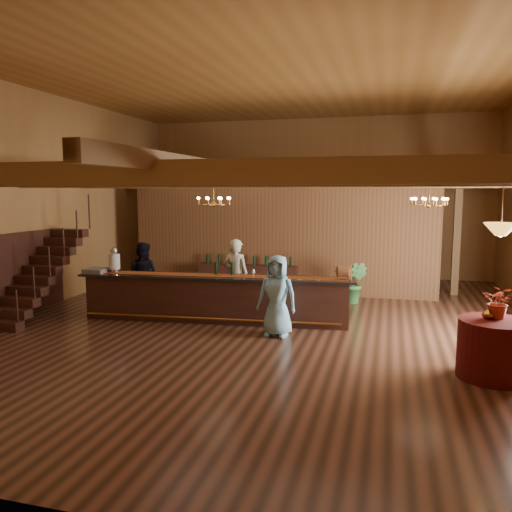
% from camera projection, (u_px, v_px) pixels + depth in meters
% --- Properties ---
extents(floor, '(14.00, 14.00, 0.00)m').
position_uv_depth(floor, '(266.00, 323.00, 11.34)').
color(floor, brown).
rests_on(floor, ground).
extents(ceiling, '(14.00, 14.00, 0.00)m').
position_uv_depth(ceiling, '(267.00, 72.00, 10.62)').
color(ceiling, '#A46C30').
rests_on(ceiling, wall_back).
extents(wall_back, '(12.00, 0.10, 5.50)m').
position_uv_depth(wall_back, '(314.00, 198.00, 17.68)').
color(wall_back, '#A06E39').
rests_on(wall_back, floor).
extents(wall_front, '(12.00, 0.10, 5.50)m').
position_uv_depth(wall_front, '(71.00, 220.00, 4.28)').
color(wall_front, '#A06E39').
rests_on(wall_front, floor).
extents(wall_left, '(0.10, 14.00, 5.50)m').
position_uv_depth(wall_left, '(35.00, 200.00, 12.53)').
color(wall_left, '#A06E39').
rests_on(wall_left, floor).
extents(beam_grid, '(11.90, 13.90, 0.39)m').
position_uv_depth(beam_grid, '(272.00, 180.00, 11.40)').
color(beam_grid, brown).
rests_on(beam_grid, wall_left).
extents(support_posts, '(9.20, 10.20, 3.20)m').
position_uv_depth(support_posts, '(261.00, 256.00, 10.65)').
color(support_posts, brown).
rests_on(support_posts, floor).
extents(partition_wall, '(9.00, 0.18, 3.10)m').
position_uv_depth(partition_wall, '(279.00, 240.00, 14.62)').
color(partition_wall, brown).
rests_on(partition_wall, floor).
extents(staircase, '(1.00, 2.80, 2.00)m').
position_uv_depth(staircase, '(38.00, 275.00, 11.91)').
color(staircase, '#3C2016').
rests_on(staircase, floor).
extents(backroom_boxes, '(4.10, 0.60, 1.10)m').
position_uv_depth(backroom_boxes, '(298.00, 265.00, 16.61)').
color(backroom_boxes, '#3C2016').
rests_on(backroom_boxes, floor).
extents(tasting_bar, '(6.42, 1.39, 1.07)m').
position_uv_depth(tasting_bar, '(215.00, 298.00, 11.50)').
color(tasting_bar, '#3C2016').
rests_on(tasting_bar, floor).
extents(beverage_dispenser, '(0.26, 0.26, 0.60)m').
position_uv_depth(beverage_dispenser, '(114.00, 260.00, 11.86)').
color(beverage_dispenser, silver).
rests_on(beverage_dispenser, tasting_bar).
extents(glass_rack_tray, '(0.50, 0.50, 0.10)m').
position_uv_depth(glass_rack_tray, '(97.00, 270.00, 11.86)').
color(glass_rack_tray, gray).
rests_on(glass_rack_tray, tasting_bar).
extents(raffle_drum, '(0.34, 0.24, 0.30)m').
position_uv_depth(raffle_drum, '(344.00, 272.00, 10.87)').
color(raffle_drum, '#9D613E').
rests_on(raffle_drum, tasting_bar).
extents(bar_bottle_0, '(0.07, 0.07, 0.30)m').
position_uv_depth(bar_bottle_0, '(216.00, 268.00, 11.53)').
color(bar_bottle_0, black).
rests_on(bar_bottle_0, tasting_bar).
extents(bar_bottle_1, '(0.07, 0.07, 0.30)m').
position_uv_depth(bar_bottle_1, '(232.00, 269.00, 11.47)').
color(bar_bottle_1, black).
rests_on(bar_bottle_1, tasting_bar).
extents(backbar_shelf, '(2.96, 0.61, 0.83)m').
position_uv_depth(backbar_shelf, '(248.00, 279.00, 14.73)').
color(backbar_shelf, '#3C2016').
rests_on(backbar_shelf, floor).
extents(round_table, '(1.10, 1.10, 0.95)m').
position_uv_depth(round_table, '(493.00, 349.00, 7.99)').
color(round_table, '#4D0B0C').
rests_on(round_table, floor).
extents(chandelier_left, '(0.80, 0.80, 0.59)m').
position_uv_depth(chandelier_left, '(214.00, 201.00, 11.54)').
color(chandelier_left, '#AF7130').
rests_on(chandelier_left, beam_grid).
extents(chandelier_right, '(0.80, 0.80, 0.60)m').
position_uv_depth(chandelier_right, '(429.00, 201.00, 11.25)').
color(chandelier_right, '#AF7130').
rests_on(chandelier_right, beam_grid).
extents(pendant_lamp, '(0.52, 0.52, 0.90)m').
position_uv_depth(pendant_lamp, '(501.00, 229.00, 7.74)').
color(pendant_lamp, '#AF7130').
rests_on(pendant_lamp, beam_grid).
extents(bartender, '(0.74, 0.56, 1.83)m').
position_uv_depth(bartender, '(236.00, 276.00, 12.22)').
color(bartender, silver).
rests_on(bartender, floor).
extents(staff_second, '(0.84, 0.66, 1.71)m').
position_uv_depth(staff_second, '(143.00, 276.00, 12.62)').
color(staff_second, black).
rests_on(staff_second, floor).
extents(guest, '(0.88, 0.62, 1.69)m').
position_uv_depth(guest, '(277.00, 296.00, 10.27)').
color(guest, '#84C0E2').
rests_on(guest, floor).
extents(floor_plant, '(0.71, 0.61, 1.13)m').
position_uv_depth(floor_plant, '(355.00, 283.00, 13.25)').
color(floor_plant, '#387738').
rests_on(floor_plant, floor).
extents(table_flowers, '(0.61, 0.58, 0.54)m').
position_uv_depth(table_flowers, '(499.00, 302.00, 8.01)').
color(table_flowers, '#A63C22').
rests_on(table_flowers, round_table).
extents(table_vase, '(0.19, 0.19, 0.30)m').
position_uv_depth(table_vase, '(488.00, 310.00, 7.99)').
color(table_vase, '#AF7130').
rests_on(table_vase, round_table).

